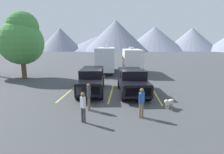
{
  "coord_description": "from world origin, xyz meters",
  "views": [
    {
      "loc": [
        1.14,
        -14.2,
        4.11
      ],
      "look_at": [
        0.0,
        1.02,
        1.2
      ],
      "focal_mm": 28.17,
      "sensor_mm": 36.0,
      "label": 1
    }
  ],
  "objects_px": {
    "person_c": "(142,101)",
    "camper_trailer_b": "(132,60)",
    "pickup_truck_b": "(132,80)",
    "person_a": "(89,95)",
    "person_b": "(83,105)",
    "pickup_truck_a": "(92,79)",
    "dog": "(168,102)",
    "camper_trailer_a": "(106,58)"
  },
  "relations": [
    {
      "from": "camper_trailer_a",
      "to": "person_b",
      "type": "bearing_deg",
      "value": -87.96
    },
    {
      "from": "person_a",
      "to": "dog",
      "type": "height_order",
      "value": "person_a"
    },
    {
      "from": "pickup_truck_b",
      "to": "person_c",
      "type": "relative_size",
      "value": 3.46
    },
    {
      "from": "pickup_truck_b",
      "to": "person_c",
      "type": "bearing_deg",
      "value": -86.2
    },
    {
      "from": "pickup_truck_b",
      "to": "person_a",
      "type": "distance_m",
      "value": 5.04
    },
    {
      "from": "pickup_truck_a",
      "to": "pickup_truck_b",
      "type": "height_order",
      "value": "pickup_truck_b"
    },
    {
      "from": "dog",
      "to": "person_c",
      "type": "bearing_deg",
      "value": -141.7
    },
    {
      "from": "pickup_truck_b",
      "to": "person_b",
      "type": "distance_m",
      "value": 6.53
    },
    {
      "from": "dog",
      "to": "person_b",
      "type": "bearing_deg",
      "value": -154.7
    },
    {
      "from": "camper_trailer_b",
      "to": "dog",
      "type": "bearing_deg",
      "value": -82.23
    },
    {
      "from": "pickup_truck_b",
      "to": "camper_trailer_b",
      "type": "relative_size",
      "value": 0.77
    },
    {
      "from": "person_b",
      "to": "dog",
      "type": "distance_m",
      "value": 5.47
    },
    {
      "from": "person_a",
      "to": "person_b",
      "type": "bearing_deg",
      "value": -88.03
    },
    {
      "from": "pickup_truck_a",
      "to": "person_b",
      "type": "height_order",
      "value": "pickup_truck_a"
    },
    {
      "from": "pickup_truck_b",
      "to": "camper_trailer_a",
      "type": "xyz_separation_m",
      "value": [
        -3.34,
        10.45,
        0.94
      ]
    },
    {
      "from": "person_a",
      "to": "person_c",
      "type": "height_order",
      "value": "person_a"
    },
    {
      "from": "person_c",
      "to": "dog",
      "type": "relative_size",
      "value": 2.44
    },
    {
      "from": "pickup_truck_a",
      "to": "camper_trailer_a",
      "type": "xyz_separation_m",
      "value": [
        0.1,
        10.32,
        0.92
      ]
    },
    {
      "from": "pickup_truck_b",
      "to": "person_a",
      "type": "xyz_separation_m",
      "value": [
        -2.82,
        -4.17,
        -0.1
      ]
    },
    {
      "from": "pickup_truck_b",
      "to": "dog",
      "type": "relative_size",
      "value": 8.46
    },
    {
      "from": "pickup_truck_b",
      "to": "person_b",
      "type": "bearing_deg",
      "value": -115.0
    },
    {
      "from": "pickup_truck_b",
      "to": "camper_trailer_a",
      "type": "relative_size",
      "value": 0.66
    },
    {
      "from": "pickup_truck_b",
      "to": "dog",
      "type": "xyz_separation_m",
      "value": [
        2.17,
        -3.59,
        -0.63
      ]
    },
    {
      "from": "pickup_truck_a",
      "to": "person_a",
      "type": "distance_m",
      "value": 4.35
    },
    {
      "from": "person_b",
      "to": "person_c",
      "type": "bearing_deg",
      "value": 15.9
    },
    {
      "from": "pickup_truck_b",
      "to": "person_b",
      "type": "height_order",
      "value": "pickup_truck_b"
    },
    {
      "from": "person_c",
      "to": "camper_trailer_b",
      "type": "bearing_deg",
      "value": 90.09
    },
    {
      "from": "camper_trailer_b",
      "to": "person_c",
      "type": "height_order",
      "value": "camper_trailer_b"
    },
    {
      "from": "camper_trailer_b",
      "to": "person_a",
      "type": "bearing_deg",
      "value": -102.45
    },
    {
      "from": "person_c",
      "to": "dog",
      "type": "height_order",
      "value": "person_c"
    },
    {
      "from": "pickup_truck_b",
      "to": "person_a",
      "type": "height_order",
      "value": "pickup_truck_b"
    },
    {
      "from": "pickup_truck_a",
      "to": "person_a",
      "type": "bearing_deg",
      "value": -81.75
    },
    {
      "from": "person_c",
      "to": "person_a",
      "type": "bearing_deg",
      "value": 164.62
    },
    {
      "from": "pickup_truck_a",
      "to": "person_a",
      "type": "relative_size",
      "value": 3.51
    },
    {
      "from": "camper_trailer_a",
      "to": "dog",
      "type": "relative_size",
      "value": 12.79
    },
    {
      "from": "camper_trailer_b",
      "to": "person_a",
      "type": "height_order",
      "value": "camper_trailer_b"
    },
    {
      "from": "camper_trailer_a",
      "to": "person_c",
      "type": "bearing_deg",
      "value": -76.64
    },
    {
      "from": "pickup_truck_b",
      "to": "person_b",
      "type": "relative_size",
      "value": 3.59
    },
    {
      "from": "pickup_truck_a",
      "to": "person_c",
      "type": "bearing_deg",
      "value": -53.85
    },
    {
      "from": "person_b",
      "to": "person_c",
      "type": "distance_m",
      "value": 3.22
    },
    {
      "from": "camper_trailer_b",
      "to": "pickup_truck_b",
      "type": "bearing_deg",
      "value": -91.79
    },
    {
      "from": "person_a",
      "to": "person_c",
      "type": "distance_m",
      "value": 3.27
    }
  ]
}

